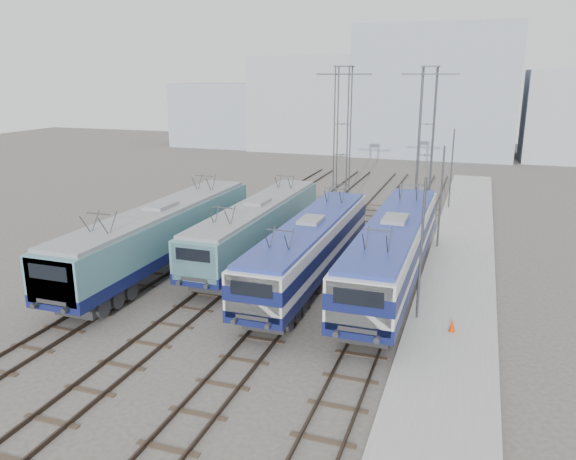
# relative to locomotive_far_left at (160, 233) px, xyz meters

# --- Properties ---
(ground) EXTENTS (160.00, 160.00, 0.00)m
(ground) POSITION_rel_locomotive_far_left_xyz_m (6.75, -4.61, -2.34)
(ground) COLOR #514C47
(platform) EXTENTS (4.00, 70.00, 0.30)m
(platform) POSITION_rel_locomotive_far_left_xyz_m (16.95, 3.39, -2.19)
(platform) COLOR #9E9E99
(platform) RESTS_ON ground
(locomotive_far_left) EXTENTS (2.98, 18.81, 3.54)m
(locomotive_far_left) POSITION_rel_locomotive_far_left_xyz_m (0.00, 0.00, 0.00)
(locomotive_far_left) COLOR #101648
(locomotive_far_left) RESTS_ON ground
(locomotive_center_left) EXTENTS (2.74, 17.29, 3.25)m
(locomotive_center_left) POSITION_rel_locomotive_far_left_xyz_m (4.50, 4.15, -0.17)
(locomotive_center_left) COLOR #101648
(locomotive_center_left) RESTS_ON ground
(locomotive_center_right) EXTENTS (2.74, 17.30, 3.25)m
(locomotive_center_right) POSITION_rel_locomotive_far_left_xyz_m (9.00, 0.88, -0.12)
(locomotive_center_right) COLOR #101648
(locomotive_center_right) RESTS_ON ground
(locomotive_far_right) EXTENTS (2.94, 18.61, 3.50)m
(locomotive_far_right) POSITION_rel_locomotive_far_left_xyz_m (13.50, 1.60, 0.03)
(locomotive_far_right) COLOR #101648
(locomotive_far_right) RESTS_ON ground
(catenary_tower_west) EXTENTS (4.50, 1.20, 12.00)m
(catenary_tower_west) POSITION_rel_locomotive_far_left_xyz_m (6.75, 17.39, 4.31)
(catenary_tower_west) COLOR #3F4247
(catenary_tower_west) RESTS_ON ground
(catenary_tower_east) EXTENTS (4.50, 1.20, 12.00)m
(catenary_tower_east) POSITION_rel_locomotive_far_left_xyz_m (13.25, 19.39, 4.31)
(catenary_tower_east) COLOR #3F4247
(catenary_tower_east) RESTS_ON ground
(mast_front) EXTENTS (0.12, 0.12, 7.00)m
(mast_front) POSITION_rel_locomotive_far_left_xyz_m (15.35, -2.61, 1.16)
(mast_front) COLOR #3F4247
(mast_front) RESTS_ON ground
(mast_mid) EXTENTS (0.12, 0.12, 7.00)m
(mast_mid) POSITION_rel_locomotive_far_left_xyz_m (15.35, 9.39, 1.16)
(mast_mid) COLOR #3F4247
(mast_mid) RESTS_ON ground
(mast_rear) EXTENTS (0.12, 0.12, 7.00)m
(mast_rear) POSITION_rel_locomotive_far_left_xyz_m (15.35, 21.39, 1.16)
(mast_rear) COLOR #3F4247
(mast_rear) RESTS_ON ground
(safety_cone) EXTENTS (0.30, 0.30, 0.56)m
(safety_cone) POSITION_rel_locomotive_far_left_xyz_m (17.00, -3.63, -1.75)
(safety_cone) COLOR #E63000
(safety_cone) RESTS_ON platform
(building_west) EXTENTS (18.00, 12.00, 14.00)m
(building_west) POSITION_rel_locomotive_far_left_xyz_m (-7.25, 57.39, 4.66)
(building_west) COLOR #9EA6B2
(building_west) RESTS_ON ground
(building_center) EXTENTS (22.00, 14.00, 18.00)m
(building_center) POSITION_rel_locomotive_far_left_xyz_m (10.75, 57.39, 6.66)
(building_center) COLOR #949EB3
(building_center) RESTS_ON ground
(building_far_west) EXTENTS (14.00, 10.00, 10.00)m
(building_far_west) POSITION_rel_locomotive_far_left_xyz_m (-23.25, 57.39, 2.66)
(building_far_west) COLOR #949EB3
(building_far_west) RESTS_ON ground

